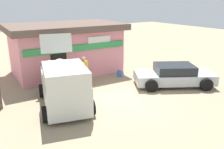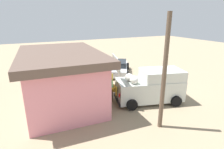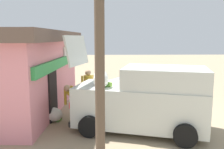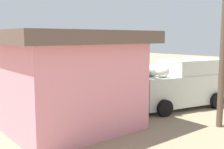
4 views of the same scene
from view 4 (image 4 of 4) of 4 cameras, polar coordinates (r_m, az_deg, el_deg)
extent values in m
plane|color=#9E896B|center=(14.72, 6.11, -4.07)|extent=(60.00, 60.00, 0.00)
cube|color=pink|center=(10.57, -12.84, -1.19)|extent=(6.69, 4.24, 2.78)
cube|color=green|center=(11.51, -3.95, 2.49)|extent=(6.15, 0.46, 0.36)
cube|color=black|center=(10.70, -0.44, -3.01)|extent=(0.90, 0.11, 2.00)
cube|color=white|center=(12.67, -7.75, 4.17)|extent=(1.50, 0.14, 0.60)
cube|color=brown|center=(10.45, -13.10, 7.43)|extent=(7.37, 4.92, 0.39)
cube|color=silver|center=(12.27, 13.09, -2.82)|extent=(2.76, 4.31, 1.23)
cube|color=silver|center=(12.63, 15.86, 1.62)|extent=(2.29, 2.83, 0.62)
cube|color=black|center=(13.46, 19.59, 1.70)|extent=(1.46, 0.48, 0.47)
cube|color=silver|center=(10.86, 4.84, 5.11)|extent=(1.59, 0.65, 0.97)
ellipsoid|color=silver|center=(11.08, 10.22, 0.61)|extent=(0.57, 0.47, 0.47)
ellipsoid|color=silver|center=(11.39, 8.14, 0.84)|extent=(0.57, 0.47, 0.47)
cylinder|color=#5EA03C|center=(11.22, 10.30, -0.14)|extent=(0.24, 0.30, 0.15)
cylinder|color=#70A43A|center=(11.35, 10.27, -0.05)|extent=(0.28, 0.30, 0.15)
cube|color=black|center=(11.21, 4.93, -6.44)|extent=(1.63, 0.52, 0.16)
cube|color=red|center=(10.51, 6.88, -4.07)|extent=(0.15, 0.10, 0.20)
cube|color=red|center=(11.65, 3.15, -2.87)|extent=(0.15, 0.10, 0.20)
cylinder|color=black|center=(12.61, 20.57, -5.02)|extent=(0.38, 0.68, 0.64)
cylinder|color=black|center=(13.93, 14.84, -3.61)|extent=(0.38, 0.68, 0.64)
cylinder|color=black|center=(10.81, 10.68, -6.72)|extent=(0.38, 0.68, 0.64)
cylinder|color=black|center=(12.33, 5.31, -4.84)|extent=(0.38, 0.68, 0.64)
cube|color=#B2B7BC|center=(17.18, -2.18, -0.79)|extent=(4.62, 3.74, 0.55)
cube|color=#1E2328|center=(17.11, -2.19, 0.88)|extent=(2.58, 2.40, 0.46)
cylinder|color=black|center=(18.79, -0.02, -0.44)|extent=(0.69, 0.53, 0.67)
cylinder|color=black|center=(18.51, -5.84, -0.60)|extent=(0.69, 0.53, 0.67)
cylinder|color=black|center=(15.96, 2.07, -1.89)|extent=(0.69, 0.53, 0.67)
cylinder|color=black|center=(15.63, -4.78, -2.12)|extent=(0.69, 0.53, 0.67)
cylinder|color=#726047|center=(12.44, 1.00, -4.22)|extent=(0.15, 0.15, 0.84)
cylinder|color=#726047|center=(12.13, 0.41, -4.52)|extent=(0.15, 0.15, 0.84)
cylinder|color=gold|center=(12.15, 0.72, -1.04)|extent=(0.45, 0.45, 0.60)
sphere|color=tan|center=(12.10, 0.72, 0.89)|extent=(0.23, 0.23, 0.23)
cylinder|color=gold|center=(12.37, 1.13, -0.82)|extent=(0.09, 0.09, 0.57)
cylinder|color=gold|center=(11.93, 0.29, -1.13)|extent=(0.09, 0.09, 0.57)
cylinder|color=#726047|center=(11.37, 4.63, -5.44)|extent=(0.15, 0.15, 0.82)
cylinder|color=#726047|center=(11.37, 2.91, -5.43)|extent=(0.15, 0.15, 0.82)
cylinder|color=gold|center=(11.03, 3.83, -2.68)|extent=(0.71, 0.71, 0.63)
sphere|color=tan|center=(10.68, 3.89, -1.63)|extent=(0.22, 0.22, 0.22)
cylinder|color=gold|center=(10.84, 5.13, -3.37)|extent=(0.09, 0.09, 0.55)
cylinder|color=gold|center=(10.82, 2.58, -3.36)|extent=(0.09, 0.09, 0.55)
ellipsoid|color=silver|center=(10.73, 0.27, -7.12)|extent=(0.85, 0.92, 0.49)
cylinder|color=#63A430|center=(10.89, 1.08, -7.83)|extent=(0.27, 0.25, 0.15)
cylinder|color=#599740|center=(10.51, -0.92, -8.54)|extent=(0.16, 0.27, 0.10)
cylinder|color=#5E9144|center=(10.92, 0.90, -7.89)|extent=(0.34, 0.14, 0.11)
cylinder|color=#57A83D|center=(11.00, -1.24, -7.76)|extent=(0.13, 0.30, 0.11)
cylinder|color=#559731|center=(10.90, -0.25, -7.92)|extent=(0.11, 0.33, 0.11)
cylinder|color=blue|center=(14.16, -6.92, -3.69)|extent=(0.28, 0.28, 0.42)
cylinder|color=brown|center=(9.76, 21.71, 5.24)|extent=(0.20, 0.20, 5.32)
camera|label=1|loc=(19.85, 39.82, 10.77)|focal=38.41mm
camera|label=2|loc=(4.27, 78.78, 31.37)|focal=29.25mm
camera|label=3|loc=(8.87, 49.86, 4.54)|focal=37.42mm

